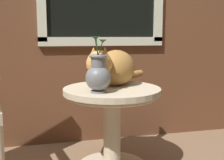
% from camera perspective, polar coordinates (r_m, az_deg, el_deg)
% --- Properties ---
extents(wicker_side_table, '(0.62, 0.62, 0.55)m').
position_cam_1_polar(wicker_side_table, '(1.81, 0.00, -6.83)').
color(wicker_side_table, beige).
rests_on(wicker_side_table, ground_plane).
extents(cat, '(0.47, 0.43, 0.26)m').
position_cam_1_polar(cat, '(1.82, 0.27, 2.64)').
color(cat, '#AD7A3D').
rests_on(cat, wicker_side_table).
extents(pewter_vase_with_ivy, '(0.15, 0.15, 0.32)m').
position_cam_1_polar(pewter_vase_with_ivy, '(1.61, -2.84, 1.13)').
color(pewter_vase_with_ivy, slate).
rests_on(pewter_vase_with_ivy, wicker_side_table).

